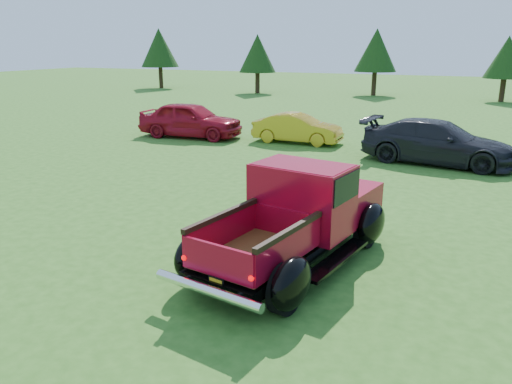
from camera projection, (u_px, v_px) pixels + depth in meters
ground at (226, 231)px, 10.57m from camera, size 120.00×120.00×0.00m
tree_far_west at (159, 48)px, 44.40m from camera, size 3.33×3.33×5.20m
tree_west at (257, 54)px, 39.77m from camera, size 2.94×2.94×4.60m
tree_mid_left at (376, 50)px, 37.95m from camera, size 3.20×3.20×5.00m
tree_mid_right at (507, 57)px, 33.71m from camera, size 2.82×2.82×4.40m
pickup_truck at (302, 214)px, 9.07m from camera, size 2.93×5.01×1.77m
show_car_red at (191, 120)px, 21.11m from camera, size 4.49×2.05×1.49m
show_car_yellow at (297, 128)px, 19.93m from camera, size 3.55×1.25×1.17m
show_car_grey at (438, 142)px, 16.43m from camera, size 5.13×2.64×1.42m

